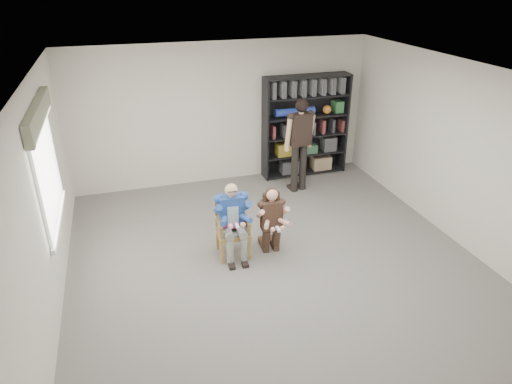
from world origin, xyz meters
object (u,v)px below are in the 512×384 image
object	(u,v)px
armchair	(233,228)
standing_man	(300,146)
kneeling_woman	(272,221)
bookshelf	(305,126)
seated_man	(233,220)

from	to	relation	value
armchair	standing_man	world-z (taller)	standing_man
kneeling_woman	bookshelf	xyz separation A→B (m)	(1.67, 2.73, 0.51)
kneeling_woman	bookshelf	distance (m)	3.24
seated_man	bookshelf	size ratio (longest dim) A/B	0.57
armchair	standing_man	xyz separation A→B (m)	(1.81, 1.85, 0.46)
kneeling_woman	standing_man	bearing A→B (deg)	60.64
armchair	kneeling_woman	xyz separation A→B (m)	(0.58, -0.12, 0.09)
standing_man	kneeling_woman	bearing A→B (deg)	-132.84
seated_man	kneeling_woman	distance (m)	0.59
armchair	kneeling_woman	world-z (taller)	kneeling_woman
armchair	bookshelf	xyz separation A→B (m)	(2.25, 2.61, 0.59)
armchair	bookshelf	world-z (taller)	bookshelf
kneeling_woman	standing_man	world-z (taller)	standing_man
bookshelf	armchair	bearing A→B (deg)	-130.69
standing_man	seated_man	bearing A→B (deg)	-145.22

